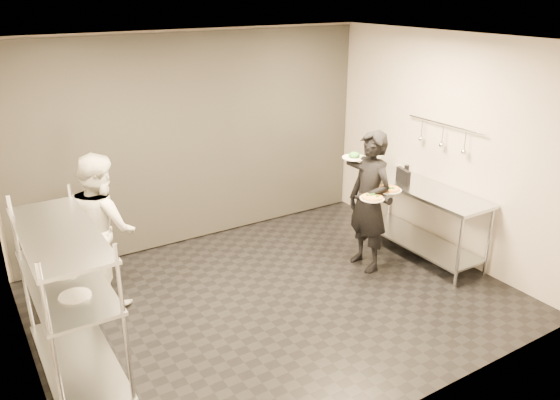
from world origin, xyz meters
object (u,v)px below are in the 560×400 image
pass_rack (68,294)px  chef (102,228)px  prep_counter (422,209)px  bottle_dark (406,173)px  salad_plate (354,156)px  pos_monitor (403,176)px  bottle_clear (403,168)px  pizza_plate_far (389,189)px  bottle_green (379,162)px  pizza_plate_near (372,198)px  waiter (369,202)px

pass_rack → chef: chef is taller
prep_counter → bottle_dark: size_ratio=8.22×
salad_plate → pos_monitor: 0.83m
chef → bottle_clear: size_ratio=9.72×
pizza_plate_far → bottle_green: bearing=54.4°
bottle_green → pos_monitor: bearing=-97.5°
pass_rack → chef: (0.60, 1.10, 0.07)m
bottle_green → bottle_clear: (0.21, -0.25, -0.05)m
chef → pizza_plate_far: size_ratio=5.62×
pass_rack → pizza_plate_near: pass_rack is taller
bottle_dark → prep_counter: bearing=-86.1°
pizza_plate_near → salad_plate: size_ratio=0.98×
salad_plate → pizza_plate_near: bearing=-102.6°
pass_rack → pos_monitor: pass_rack is taller
chef → bottle_clear: bearing=-107.1°
prep_counter → pizza_plate_near: size_ratio=6.36×
pass_rack → prep_counter: pass_rack is taller
waiter → pizza_plate_near: 0.32m
prep_counter → waiter: waiter is taller
pizza_plate_near → bottle_clear: 1.32m
pass_rack → prep_counter: (4.33, 0.00, -0.14)m
prep_counter → waiter: bearing=173.3°
pizza_plate_far → bottle_clear: (0.85, 0.64, -0.06)m
pizza_plate_far → pos_monitor: 0.67m
bottle_clear → bottle_dark: size_ratio=0.79×
waiter → pos_monitor: waiter is taller
bottle_dark → salad_plate: bearing=176.6°
pass_rack → prep_counter: bearing=0.0°
waiter → bottle_dark: (0.79, 0.21, 0.16)m
waiter → salad_plate: (-0.06, 0.26, 0.51)m
salad_plate → bottle_dark: bearing=-3.4°
pos_monitor → bottle_dark: (0.10, 0.05, 0.01)m
bottle_green → bottle_dark: size_ratio=1.25×
bottle_dark → pos_monitor: bearing=-154.5°
pizza_plate_far → pass_rack: bearing=178.6°
pizza_plate_far → salad_plate: bearing=111.8°
pos_monitor → bottle_dark: 0.11m
pass_rack → chef: bearing=61.4°
pos_monitor → bottle_clear: 0.41m
pizza_plate_far → bottle_clear: 1.06m
waiter → pizza_plate_far: (0.12, -0.19, 0.20)m
pizza_plate_far → bottle_green: (0.64, 0.89, -0.01)m
waiter → bottle_clear: waiter is taller
pass_rack → bottle_clear: (4.49, 0.55, 0.24)m
prep_counter → bottle_dark: (-0.02, 0.30, 0.40)m
pizza_plate_near → bottle_clear: bottle_clear is taller
prep_counter → pizza_plate_far: 0.82m
pizza_plate_near → pos_monitor: pos_monitor is taller
prep_counter → bottle_clear: (0.16, 0.55, 0.38)m
chef → pizza_plate_near: chef is taller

